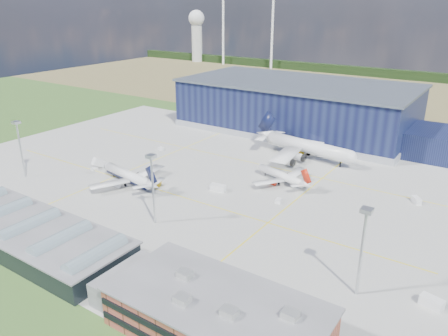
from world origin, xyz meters
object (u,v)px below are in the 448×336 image
gse_cart_a (278,201)px  airstair (99,165)px  light_mast_west (19,140)px  light_mast_east (363,238)px  gse_tug_a (158,184)px  gse_tug_c (301,153)px  car_b (108,244)px  gse_van_a (218,188)px  gse_van_b (416,200)px  light_mast_center (152,178)px  airliner_red (281,171)px  airliner_navy (128,171)px  airliner_widebody (308,140)px  hangar (301,109)px  gse_cart_b (161,149)px  gse_van_c (432,302)px  ops_building (217,316)px

gse_cart_a → airstair: (-78.55, -12.35, 0.98)m
light_mast_west → light_mast_east: 135.00m
light_mast_west → gse_tug_a: 57.43m
gse_tug_c → car_b: (-12.16, -105.70, -0.07)m
gse_tug_a → gse_van_a: (21.90, 8.78, 0.55)m
light_mast_east → gse_van_b: (0.97, 62.09, -14.41)m
light_mast_center → airstair: (-52.76, 22.99, -13.80)m
light_mast_west → gse_van_a: 80.34m
gse_tug_a → gse_van_b: 93.96m
gse_van_b → airstair: 125.00m
airliner_red → gse_van_a: airliner_red is taller
airliner_red → gse_cart_a: size_ratio=9.45×
airliner_navy → gse_tug_c: (40.38, 69.70, -4.84)m
light_mast_center → airliner_widebody: light_mast_center is taller
airliner_widebody → gse_tug_c: airliner_widebody is taller
airliner_navy → airliner_red: 58.95m
hangar → light_mast_east: bearing=-60.0°
gse_tug_c → airliner_red: bearing=-81.2°
gse_tug_c → gse_cart_b: 65.74m
gse_cart_b → gse_van_c: size_ratio=0.57×
light_mast_west → light_mast_center: 70.00m
light_mast_east → airliner_navy: (-94.93, 18.00, -9.87)m
hangar → gse_cart_a: bearing=-69.8°
ops_building → gse_van_c: size_ratio=8.88×
gse_tug_a → ops_building: bearing=-68.6°
hangar → gse_cart_a: size_ratio=48.06×
ops_building → car_b: ops_building is taller
hangar → gse_tug_a: hangar is taller
gse_tug_c → gse_van_c: gse_van_c is taller
gse_van_b → airliner_red: bearing=156.3°
light_mast_west → light_mast_center: (70.00, 0.00, 0.00)m
gse_cart_a → gse_cart_b: gse_cart_a is taller
ops_building → gse_van_b: size_ratio=10.31×
hangar → airliner_red: 77.43m
hangar → light_mast_west: 139.77m
ops_building → airstair: bearing=151.5°
gse_cart_a → light_mast_east: bearing=-52.0°
light_mast_west → gse_cart_a: size_ratio=7.62×
light_mast_center → gse_van_c: light_mast_center is taller
airliner_widebody → gse_van_c: (65.85, -78.70, -7.39)m
hangar → gse_van_c: size_ratio=27.99×
gse_van_c → gse_tug_a: bearing=93.5°
airliner_navy → airliner_red: size_ratio=1.20×
gse_cart_a → gse_cart_b: 75.71m
airliner_navy → gse_van_c: 111.66m
gse_tug_a → gse_cart_a: (45.28, 12.33, -0.07)m
ops_building → gse_tug_c: size_ratio=13.91×
airliner_red → gse_van_c: (62.67, -46.94, -3.41)m
ops_building → airliner_red: size_ratio=1.61×
ops_building → airliner_navy: size_ratio=1.35×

